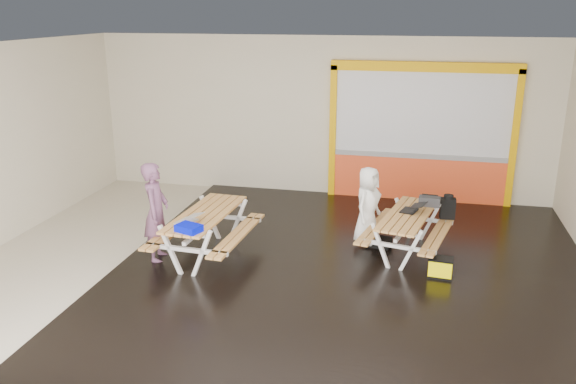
% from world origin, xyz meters
% --- Properties ---
extents(room, '(10.02, 8.02, 3.52)m').
position_xyz_m(room, '(0.00, 0.00, 1.75)').
color(room, beige).
rests_on(room, ground).
extents(deck, '(7.50, 7.98, 0.05)m').
position_xyz_m(deck, '(1.25, 0.00, 0.03)').
color(deck, black).
rests_on(deck, room).
extents(kiosk, '(3.88, 0.16, 3.00)m').
position_xyz_m(kiosk, '(2.20, 3.93, 1.44)').
color(kiosk, '#F24D21').
rests_on(kiosk, room).
extents(picnic_table_left, '(1.51, 2.12, 0.82)m').
position_xyz_m(picnic_table_left, '(-1.21, 0.06, 0.62)').
color(picnic_table_left, tan).
rests_on(picnic_table_left, deck).
extents(picnic_table_right, '(1.64, 2.10, 0.75)m').
position_xyz_m(picnic_table_right, '(2.06, 0.91, 0.58)').
color(picnic_table_right, tan).
rests_on(picnic_table_right, deck).
extents(person_left, '(0.49, 0.67, 1.68)m').
position_xyz_m(person_left, '(-1.97, -0.20, 0.86)').
color(person_left, '#6B4260').
rests_on(person_left, deck).
extents(person_right, '(0.63, 0.77, 1.36)m').
position_xyz_m(person_right, '(1.36, 1.14, 0.79)').
color(person_right, white).
rests_on(person_right, deck).
extents(laptop_left, '(0.46, 0.43, 0.16)m').
position_xyz_m(laptop_left, '(-1.31, -0.43, 0.87)').
color(laptop_left, silver).
rests_on(laptop_left, picnic_table_left).
extents(laptop_right, '(0.47, 0.44, 0.16)m').
position_xyz_m(laptop_right, '(2.13, 1.05, 0.81)').
color(laptop_right, black).
rests_on(laptop_right, picnic_table_right).
extents(blue_pouch, '(0.43, 0.37, 0.11)m').
position_xyz_m(blue_pouch, '(-1.16, -0.79, 0.87)').
color(blue_pouch, '#0009D4').
rests_on(blue_pouch, picnic_table_left).
extents(toolbox, '(0.38, 0.22, 0.21)m').
position_xyz_m(toolbox, '(2.41, 1.42, 0.84)').
color(toolbox, black).
rests_on(toolbox, picnic_table_right).
extents(backpack, '(0.27, 0.18, 0.44)m').
position_xyz_m(backpack, '(2.74, 1.63, 0.69)').
color(backpack, black).
rests_on(backpack, picnic_table_right).
extents(dark_case, '(0.45, 0.37, 0.15)m').
position_xyz_m(dark_case, '(1.59, 1.11, 0.12)').
color(dark_case, black).
rests_on(dark_case, deck).
extents(fluke_bag, '(0.39, 0.28, 0.32)m').
position_xyz_m(fluke_bag, '(2.61, 0.06, 0.20)').
color(fluke_bag, black).
rests_on(fluke_bag, deck).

